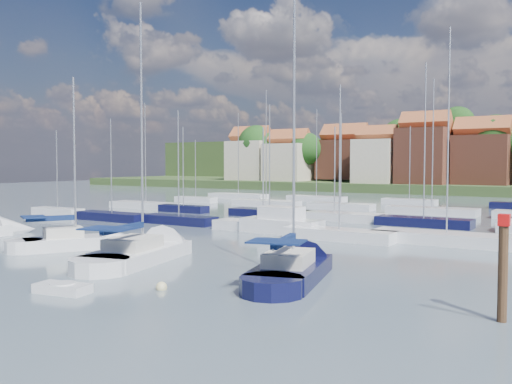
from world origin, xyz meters
The scene contains 10 objects.
ground centered at (0.00, 40.00, 0.00)m, with size 260.00×260.00×0.00m, color #424E5A.
sailboat_left centered at (-12.64, 5.02, 0.37)m, with size 6.70×9.35×12.80m.
sailboat_centre centered at (-6.00, 4.82, 0.35)m, with size 6.13×12.97×16.99m.
sailboat_navy centered at (4.45, 4.77, 0.36)m, with size 5.81×11.67×15.65m.
tender centered at (-2.65, -4.72, 0.21)m, with size 2.74×1.62×0.55m.
timber_piling centered at (15.19, 1.06, 1.04)m, with size 0.40×0.40×6.32m.
buoy_c centered at (-4.10, -1.06, 0.00)m, with size 0.42×0.42×0.42m, color #D85914.
buoy_d centered at (0.71, -1.74, 0.00)m, with size 0.54×0.54×0.54m, color beige.
buoy_e centered at (2.14, 5.47, 0.00)m, with size 0.54×0.54×0.54m, color #D85914.
marina_field centered at (1.91, 35.15, 0.43)m, with size 79.62×41.41×15.93m.
Camera 1 is at (18.77, -21.73, 6.00)m, focal length 40.00 mm.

